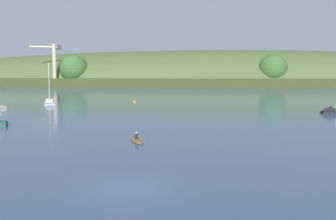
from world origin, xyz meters
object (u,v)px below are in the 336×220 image
dockside_crane (54,65)px  canoe_with_paddler (136,140)px  sailboat_near_mooring (50,103)px  mooring_buoy_off_fishing_boat (134,102)px

dockside_crane → canoe_with_paddler: bearing=94.4°
sailboat_near_mooring → mooring_buoy_off_fishing_boat: (16.75, 7.75, -0.15)m
mooring_buoy_off_fishing_boat → canoe_with_paddler: bearing=-78.6°
dockside_crane → sailboat_near_mooring: bearing=91.7°
canoe_with_paddler → sailboat_near_mooring: bearing=-170.3°
sailboat_near_mooring → canoe_with_paddler: sailboat_near_mooring is taller
dockside_crane → mooring_buoy_off_fishing_boat: 132.12m
dockside_crane → mooring_buoy_off_fishing_boat: (66.78, -113.44, -11.32)m
mooring_buoy_off_fishing_boat → dockside_crane: bearing=120.5°
canoe_with_paddler → mooring_buoy_off_fishing_boat: (-10.08, 50.13, -0.10)m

